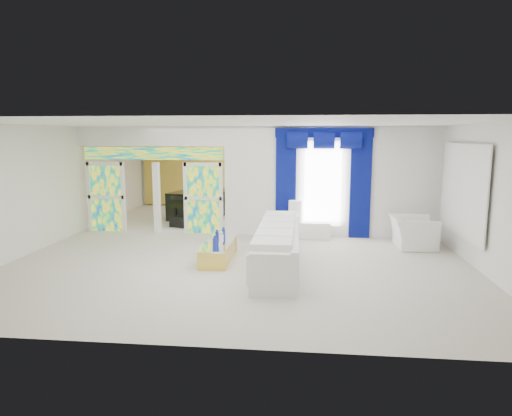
# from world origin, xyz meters

# --- Properties ---
(floor) EXTENTS (12.00, 12.00, 0.00)m
(floor) POSITION_xyz_m (0.00, 0.00, 0.00)
(floor) COLOR #B7AF9E
(floor) RESTS_ON ground
(dividing_wall) EXTENTS (5.70, 0.18, 3.00)m
(dividing_wall) POSITION_xyz_m (2.15, 1.00, 1.50)
(dividing_wall) COLOR white
(dividing_wall) RESTS_ON ground
(dividing_header) EXTENTS (4.30, 0.18, 0.55)m
(dividing_header) POSITION_xyz_m (-2.85, 1.00, 2.73)
(dividing_header) COLOR white
(dividing_header) RESTS_ON dividing_wall
(stained_panel_left) EXTENTS (0.95, 0.04, 2.00)m
(stained_panel_left) POSITION_xyz_m (-4.28, 1.00, 1.00)
(stained_panel_left) COLOR #994C3F
(stained_panel_left) RESTS_ON ground
(stained_panel_right) EXTENTS (0.95, 0.04, 2.00)m
(stained_panel_right) POSITION_xyz_m (-1.42, 1.00, 1.00)
(stained_panel_right) COLOR #994C3F
(stained_panel_right) RESTS_ON ground
(stained_transom) EXTENTS (4.00, 0.05, 0.35)m
(stained_transom) POSITION_xyz_m (-2.85, 1.00, 2.25)
(stained_transom) COLOR #994C3F
(stained_transom) RESTS_ON dividing_header
(window_pane) EXTENTS (1.00, 0.02, 2.30)m
(window_pane) POSITION_xyz_m (1.90, 0.90, 1.45)
(window_pane) COLOR white
(window_pane) RESTS_ON dividing_wall
(blue_drape_left) EXTENTS (0.55, 0.10, 2.80)m
(blue_drape_left) POSITION_xyz_m (0.90, 0.87, 1.40)
(blue_drape_left) COLOR #030D41
(blue_drape_left) RESTS_ON ground
(blue_drape_right) EXTENTS (0.55, 0.10, 2.80)m
(blue_drape_right) POSITION_xyz_m (2.90, 0.87, 1.40)
(blue_drape_right) COLOR #030D41
(blue_drape_right) RESTS_ON ground
(blue_pelmet) EXTENTS (2.60, 0.12, 0.25)m
(blue_pelmet) POSITION_xyz_m (1.90, 0.87, 2.82)
(blue_pelmet) COLOR #030D41
(blue_pelmet) RESTS_ON dividing_wall
(wall_mirror) EXTENTS (0.04, 2.70, 1.90)m
(wall_mirror) POSITION_xyz_m (4.94, -1.00, 1.55)
(wall_mirror) COLOR white
(wall_mirror) RESTS_ON ground
(gold_curtains) EXTENTS (9.70, 0.12, 2.90)m
(gold_curtains) POSITION_xyz_m (0.00, 5.90, 1.50)
(gold_curtains) COLOR #AD7B29
(gold_curtains) RESTS_ON ground
(white_sofa) EXTENTS (0.94, 4.03, 0.77)m
(white_sofa) POSITION_xyz_m (0.86, -2.05, 0.38)
(white_sofa) COLOR white
(white_sofa) RESTS_ON ground
(coffee_table) EXTENTS (0.62, 1.76, 0.39)m
(coffee_table) POSITION_xyz_m (-0.49, -1.75, 0.19)
(coffee_table) COLOR gold
(coffee_table) RESTS_ON ground
(console_table) EXTENTS (1.30, 0.42, 0.43)m
(console_table) POSITION_xyz_m (1.47, 0.69, 0.22)
(console_table) COLOR white
(console_table) RESTS_ON ground
(table_lamp) EXTENTS (0.36, 0.36, 0.58)m
(table_lamp) POSITION_xyz_m (1.17, 0.69, 0.72)
(table_lamp) COLOR white
(table_lamp) RESTS_ON console_table
(armchair) EXTENTS (1.03, 1.18, 0.76)m
(armchair) POSITION_xyz_m (4.10, -0.11, 0.38)
(armchair) COLOR white
(armchair) RESTS_ON ground
(grand_piano) EXTENTS (1.78, 2.08, 0.90)m
(grand_piano) POSITION_xyz_m (-2.16, 3.34, 0.45)
(grand_piano) COLOR black
(grand_piano) RESTS_ON ground
(piano_bench) EXTENTS (0.97, 0.58, 0.30)m
(piano_bench) POSITION_xyz_m (-2.16, 1.74, 0.15)
(piano_bench) COLOR black
(piano_bench) RESTS_ON ground
(tv_console) EXTENTS (0.57, 0.52, 0.81)m
(tv_console) POSITION_xyz_m (-4.70, 2.43, 0.41)
(tv_console) COLOR #A68D53
(tv_console) RESTS_ON ground
(chandelier) EXTENTS (0.60, 0.60, 0.60)m
(chandelier) POSITION_xyz_m (-2.30, 3.40, 2.65)
(chandelier) COLOR gold
(chandelier) RESTS_ON ceiling
(decanters) EXTENTS (0.16, 1.24, 0.24)m
(decanters) POSITION_xyz_m (-0.49, -1.79, 0.48)
(decanters) COLOR navy
(decanters) RESTS_ON coffee_table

